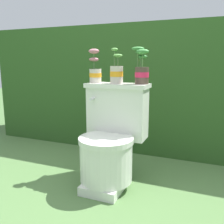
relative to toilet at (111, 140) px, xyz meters
The scene contains 6 objects.
ground_plane 0.34m from the toilet, 121.44° to the right, with size 12.00×12.00×0.00m, color #4C703D.
hedge_backdrop 1.08m from the toilet, 93.11° to the left, with size 3.16×0.82×1.21m.
toilet is the anchor object (origin of this frame).
potted_plant_left 0.52m from the toilet, 144.66° to the left, with size 0.10×0.09×0.25m.
potted_plant_midleft 0.48m from the toilet, 91.83° to the left, with size 0.10×0.09×0.25m.
potted_plant_middle 0.54m from the toilet, 40.74° to the left, with size 0.13×0.10×0.26m.
Camera 1 is at (0.71, -1.47, 0.86)m, focal length 40.00 mm.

